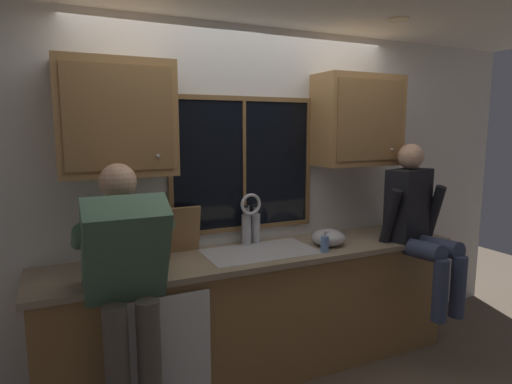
# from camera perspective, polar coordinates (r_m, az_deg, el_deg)

# --- Properties ---
(back_wall) EXTENTS (5.42, 0.12, 2.55)m
(back_wall) POSITION_cam_1_polar(r_m,az_deg,el_deg) (3.36, -1.90, -0.49)
(back_wall) COLOR silver
(back_wall) RESTS_ON floor
(ceiling_downlight_right) EXTENTS (0.14, 0.14, 0.01)m
(ceiling_downlight_right) POSITION_cam_1_polar(r_m,az_deg,el_deg) (3.34, 18.48, 20.97)
(ceiling_downlight_right) COLOR #FFEAB2
(window_glass) EXTENTS (1.10, 0.02, 0.95)m
(window_glass) POSITION_cam_1_polar(r_m,az_deg,el_deg) (3.26, -1.66, 3.67)
(window_glass) COLOR black
(window_frame_top) EXTENTS (1.17, 0.02, 0.04)m
(window_frame_top) POSITION_cam_1_polar(r_m,az_deg,el_deg) (3.25, -1.63, 12.34)
(window_frame_top) COLOR brown
(window_frame_bottom) EXTENTS (1.17, 0.02, 0.04)m
(window_frame_bottom) POSITION_cam_1_polar(r_m,az_deg,el_deg) (3.33, -1.56, -4.82)
(window_frame_bottom) COLOR brown
(window_frame_left) EXTENTS (0.03, 0.02, 0.95)m
(window_frame_left) POSITION_cam_1_polar(r_m,az_deg,el_deg) (3.07, -11.36, 3.20)
(window_frame_left) COLOR brown
(window_frame_right) EXTENTS (0.03, 0.02, 0.95)m
(window_frame_right) POSITION_cam_1_polar(r_m,az_deg,el_deg) (3.52, 6.94, 3.96)
(window_frame_right) COLOR brown
(window_mullion_center) EXTENTS (0.02, 0.02, 0.95)m
(window_mullion_center) POSITION_cam_1_polar(r_m,az_deg,el_deg) (3.25, -1.58, 3.65)
(window_mullion_center) COLOR brown
(lower_cabinet_run) EXTENTS (3.02, 0.58, 0.88)m
(lower_cabinet_run) POSITION_cam_1_polar(r_m,az_deg,el_deg) (3.29, 0.67, -15.89)
(lower_cabinet_run) COLOR olive
(lower_cabinet_run) RESTS_ON floor
(countertop) EXTENTS (3.08, 0.62, 0.04)m
(countertop) POSITION_cam_1_polar(r_m,az_deg,el_deg) (3.11, 0.85, -8.30)
(countertop) COLOR gray
(countertop) RESTS_ON lower_cabinet_run
(dishwasher_front) EXTENTS (0.60, 0.02, 0.74)m
(dishwasher_front) POSITION_cam_1_polar(r_m,az_deg,el_deg) (2.78, -12.41, -20.60)
(dishwasher_front) COLOR white
(upper_cabinet_left) EXTENTS (0.71, 0.36, 0.72)m
(upper_cabinet_left) POSITION_cam_1_polar(r_m,az_deg,el_deg) (2.84, -18.13, 9.29)
(upper_cabinet_left) COLOR #A87A47
(upper_cabinet_right) EXTENTS (0.71, 0.36, 0.72)m
(upper_cabinet_right) POSITION_cam_1_polar(r_m,az_deg,el_deg) (3.59, 13.39, 9.24)
(upper_cabinet_right) COLOR #A87A47
(sink) EXTENTS (0.80, 0.46, 0.21)m
(sink) POSITION_cam_1_polar(r_m,az_deg,el_deg) (3.14, 0.54, -9.64)
(sink) COLOR #B7B7BC
(sink) RESTS_ON lower_cabinet_run
(faucet) EXTENTS (0.18, 0.09, 0.40)m
(faucet) POSITION_cam_1_polar(r_m,az_deg,el_deg) (3.21, -0.72, -2.75)
(faucet) COLOR silver
(faucet) RESTS_ON countertop
(person_standing) EXTENTS (0.53, 0.66, 1.60)m
(person_standing) POSITION_cam_1_polar(r_m,az_deg,el_deg) (2.51, -16.85, -11.06)
(person_standing) COLOR #595147
(person_standing) RESTS_ON floor
(person_sitting_on_counter) EXTENTS (0.54, 0.65, 1.26)m
(person_sitting_on_counter) POSITION_cam_1_polar(r_m,az_deg,el_deg) (3.56, 20.69, -3.32)
(person_sitting_on_counter) COLOR #384260
(person_sitting_on_counter) RESTS_ON countertop
(knife_block) EXTENTS (0.12, 0.18, 0.32)m
(knife_block) POSITION_cam_1_polar(r_m,az_deg,el_deg) (2.95, -12.69, -6.87)
(knife_block) COLOR olive
(knife_block) RESTS_ON countertop
(cutting_board) EXTENTS (0.23, 0.09, 0.34)m
(cutting_board) POSITION_cam_1_polar(r_m,az_deg,el_deg) (3.09, -9.58, -4.95)
(cutting_board) COLOR #997047
(cutting_board) RESTS_ON countertop
(mixing_bowl) EXTENTS (0.26, 0.26, 0.13)m
(mixing_bowl) POSITION_cam_1_polar(r_m,az_deg,el_deg) (3.31, 9.62, -6.01)
(mixing_bowl) COLOR #B7B7BC
(mixing_bowl) RESTS_ON countertop
(soap_dispenser) EXTENTS (0.06, 0.07, 0.16)m
(soap_dispenser) POSITION_cam_1_polar(r_m,az_deg,el_deg) (3.12, 9.15, -6.81)
(soap_dispenser) COLOR #668CCC
(soap_dispenser) RESTS_ON countertop
(bottle_green_glass) EXTENTS (0.07, 0.07, 0.29)m
(bottle_green_glass) POSITION_cam_1_polar(r_m,az_deg,el_deg) (3.31, -0.03, -4.73)
(bottle_green_glass) COLOR #B7B7BC
(bottle_green_glass) RESTS_ON countertop
(bottle_tall_clear) EXTENTS (0.07, 0.07, 0.30)m
(bottle_tall_clear) POSITION_cam_1_polar(r_m,az_deg,el_deg) (3.25, -1.29, -4.90)
(bottle_tall_clear) COLOR #B7B7BC
(bottle_tall_clear) RESTS_ON countertop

